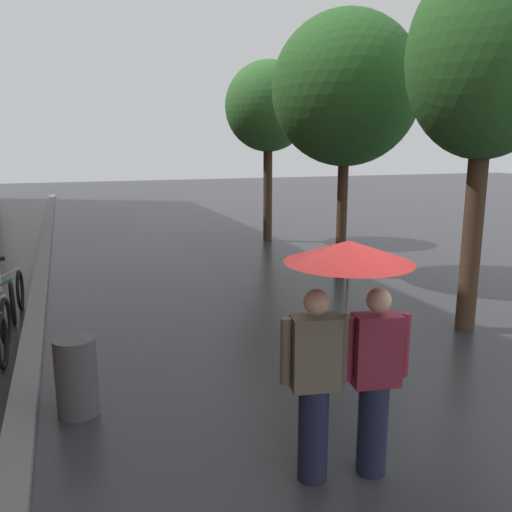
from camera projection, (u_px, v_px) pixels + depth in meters
name	position (u px, v px, depth m)	size (l,w,h in m)	color
ground_plane	(384.00, 458.00, 4.88)	(80.00, 80.00, 0.00)	#2D2D33
kerb_strip	(43.00, 260.00, 12.98)	(0.30, 36.00, 0.12)	slate
street_tree_0	(487.00, 59.00, 7.47)	(2.28, 2.28, 5.52)	#473323
street_tree_1	(346.00, 90.00, 10.86)	(3.07, 3.07, 5.53)	#473323
street_tree_2	(268.00, 107.00, 15.14)	(2.48, 2.48, 5.21)	#473323
couple_under_umbrella	(346.00, 327.00, 4.37)	(1.11, 1.06, 2.09)	#1E233D
litter_bin	(76.00, 376.00, 5.62)	(0.44, 0.44, 0.85)	#4C4C51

